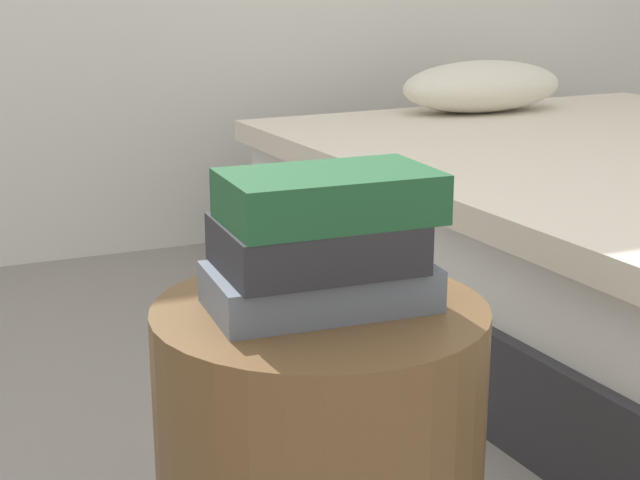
{
  "coord_description": "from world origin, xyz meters",
  "views": [
    {
      "loc": [
        -0.46,
        -1.04,
        0.89
      ],
      "look_at": [
        0.0,
        0.0,
        0.57
      ],
      "focal_mm": 53.64,
      "sensor_mm": 36.0,
      "label": 1
    }
  ],
  "objects_px": {
    "book_slate": "(322,287)",
    "book_charcoal": "(316,243)",
    "book_forest": "(329,196)",
    "side_table": "(320,475)"
  },
  "relations": [
    {
      "from": "side_table",
      "to": "book_forest",
      "type": "xyz_separation_m",
      "value": [
        0.01,
        -0.01,
        0.38
      ]
    },
    {
      "from": "book_slate",
      "to": "book_forest",
      "type": "xyz_separation_m",
      "value": [
        0.01,
        -0.01,
        0.12
      ]
    },
    {
      "from": "book_slate",
      "to": "book_forest",
      "type": "distance_m",
      "value": 0.12
    },
    {
      "from": "book_slate",
      "to": "book_charcoal",
      "type": "height_order",
      "value": "book_charcoal"
    },
    {
      "from": "book_charcoal",
      "to": "book_forest",
      "type": "bearing_deg",
      "value": -37.66
    },
    {
      "from": "book_forest",
      "to": "book_slate",
      "type": "bearing_deg",
      "value": 135.51
    },
    {
      "from": "book_charcoal",
      "to": "side_table",
      "type": "bearing_deg",
      "value": -15.25
    },
    {
      "from": "book_slate",
      "to": "book_charcoal",
      "type": "relative_size",
      "value": 1.17
    },
    {
      "from": "book_charcoal",
      "to": "book_forest",
      "type": "height_order",
      "value": "book_forest"
    },
    {
      "from": "side_table",
      "to": "book_slate",
      "type": "xyz_separation_m",
      "value": [
        0.0,
        -0.0,
        0.27
      ]
    }
  ]
}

